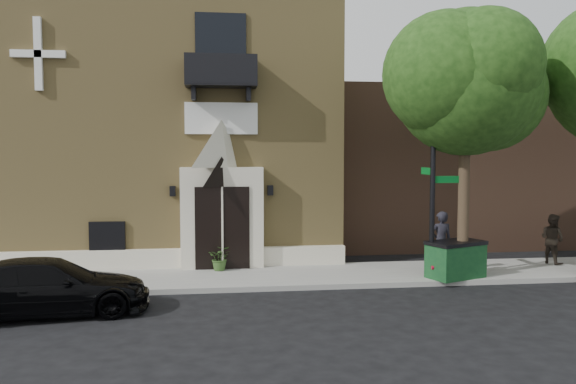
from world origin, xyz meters
The scene contains 12 objects.
ground centered at (0.00, 0.00, 0.00)m, with size 120.00×120.00×0.00m, color black.
sidewalk centered at (1.00, 1.50, 0.07)m, with size 42.00×3.00×0.15m, color gray.
church centered at (-2.99, 7.95, 4.63)m, with size 12.20×11.01×9.30m.
neighbour_building centered at (12.00, 9.00, 3.20)m, with size 18.00×8.00×6.40m, color brown.
street_tree_left centered at (6.03, 0.35, 5.87)m, with size 4.97×4.38×7.77m.
black_sedan centered at (-5.08, -1.56, 0.67)m, with size 1.87×4.59×1.33m, color black.
street_sign centered at (5.06, 0.45, 2.96)m, with size 0.89×0.89×5.58m.
fire_hydrant centered at (5.17, 0.20, 0.50)m, with size 0.40×0.32×0.70m.
dumpster centered at (5.78, 0.42, 0.70)m, with size 1.88×1.48×1.08m.
planter centered at (-1.07, 2.27, 0.54)m, with size 0.71×0.61×0.79m, color #365825.
pedestrian_near centered at (5.65, 1.21, 1.09)m, with size 0.68×0.45×1.88m, color black.
pedestrian_far centered at (9.82, 2.02, 0.97)m, with size 0.80×0.62×1.64m, color #2F2720.
Camera 1 is at (-1.11, -15.12, 3.81)m, focal length 35.00 mm.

